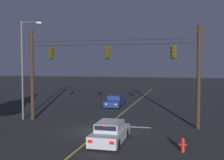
{
  "coord_description": "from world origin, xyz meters",
  "views": [
    {
      "loc": [
        5.97,
        -20.1,
        5.07
      ],
      "look_at": [
        0.0,
        3.57,
        3.7
      ],
      "focal_mm": 44.65,
      "sensor_mm": 36.0,
      "label": 1
    }
  ],
  "objects_px": {
    "fire_hydrant": "(183,145)",
    "traffic_light_centre": "(174,52)",
    "traffic_light_left_inner": "(107,52)",
    "traffic_light_leftmost": "(51,53)",
    "car_oncoming_lead": "(115,101)",
    "car_waiting_near_lane": "(110,133)",
    "street_lamp_corner": "(25,62)"
  },
  "relations": [
    {
      "from": "fire_hydrant",
      "to": "traffic_light_centre",
      "type": "bearing_deg",
      "value": 97.01
    },
    {
      "from": "traffic_light_left_inner",
      "to": "fire_hydrant",
      "type": "relative_size",
      "value": 1.45
    },
    {
      "from": "traffic_light_left_inner",
      "to": "fire_hydrant",
      "type": "bearing_deg",
      "value": -45.41
    },
    {
      "from": "traffic_light_leftmost",
      "to": "car_oncoming_lead",
      "type": "relative_size",
      "value": 0.28
    },
    {
      "from": "traffic_light_centre",
      "to": "fire_hydrant",
      "type": "bearing_deg",
      "value": -82.99
    },
    {
      "from": "traffic_light_centre",
      "to": "traffic_light_leftmost",
      "type": "bearing_deg",
      "value": 180.0
    },
    {
      "from": "traffic_light_left_inner",
      "to": "fire_hydrant",
      "type": "distance_m",
      "value": 10.5
    },
    {
      "from": "traffic_light_left_inner",
      "to": "car_oncoming_lead",
      "type": "distance_m",
      "value": 11.32
    },
    {
      "from": "traffic_light_left_inner",
      "to": "car_waiting_near_lane",
      "type": "bearing_deg",
      "value": -73.15
    },
    {
      "from": "traffic_light_centre",
      "to": "car_oncoming_lead",
      "type": "xyz_separation_m",
      "value": [
        -7.1,
        9.79,
        -5.43
      ]
    },
    {
      "from": "traffic_light_leftmost",
      "to": "fire_hydrant",
      "type": "xyz_separation_m",
      "value": [
        11.38,
        -6.31,
        -5.64
      ]
    },
    {
      "from": "car_waiting_near_lane",
      "to": "car_oncoming_lead",
      "type": "height_order",
      "value": "same"
    },
    {
      "from": "car_waiting_near_lane",
      "to": "traffic_light_centre",
      "type": "bearing_deg",
      "value": 54.94
    },
    {
      "from": "car_waiting_near_lane",
      "to": "traffic_light_left_inner",
      "type": "bearing_deg",
      "value": 106.85
    },
    {
      "from": "traffic_light_leftmost",
      "to": "car_waiting_near_lane",
      "type": "height_order",
      "value": "traffic_light_leftmost"
    },
    {
      "from": "traffic_light_centre",
      "to": "fire_hydrant",
      "type": "relative_size",
      "value": 1.45
    },
    {
      "from": "traffic_light_leftmost",
      "to": "street_lamp_corner",
      "type": "height_order",
      "value": "street_lamp_corner"
    },
    {
      "from": "traffic_light_left_inner",
      "to": "traffic_light_centre",
      "type": "xyz_separation_m",
      "value": [
        5.44,
        0.0,
        0.0
      ]
    },
    {
      "from": "street_lamp_corner",
      "to": "traffic_light_leftmost",
      "type": "bearing_deg",
      "value": 0.65
    },
    {
      "from": "traffic_light_leftmost",
      "to": "car_waiting_near_lane",
      "type": "bearing_deg",
      "value": -38.55
    },
    {
      "from": "traffic_light_leftmost",
      "to": "car_oncoming_lead",
      "type": "distance_m",
      "value": 11.73
    },
    {
      "from": "traffic_light_centre",
      "to": "car_waiting_near_lane",
      "type": "distance_m",
      "value": 8.56
    },
    {
      "from": "car_waiting_near_lane",
      "to": "street_lamp_corner",
      "type": "xyz_separation_m",
      "value": [
        -9.41,
        5.39,
        4.67
      ]
    },
    {
      "from": "traffic_light_leftmost",
      "to": "street_lamp_corner",
      "type": "xyz_separation_m",
      "value": [
        -2.61,
        -0.03,
        -0.76
      ]
    },
    {
      "from": "traffic_light_left_inner",
      "to": "car_waiting_near_lane",
      "type": "distance_m",
      "value": 7.85
    },
    {
      "from": "traffic_light_centre",
      "to": "fire_hydrant",
      "type": "height_order",
      "value": "traffic_light_centre"
    },
    {
      "from": "traffic_light_centre",
      "to": "street_lamp_corner",
      "type": "xyz_separation_m",
      "value": [
        -13.21,
        -0.03,
        -0.76
      ]
    },
    {
      "from": "car_oncoming_lead",
      "to": "traffic_light_left_inner",
      "type": "bearing_deg",
      "value": -80.4
    },
    {
      "from": "car_oncoming_lead",
      "to": "car_waiting_near_lane",
      "type": "bearing_deg",
      "value": -77.77
    },
    {
      "from": "car_oncoming_lead",
      "to": "street_lamp_corner",
      "type": "height_order",
      "value": "street_lamp_corner"
    },
    {
      "from": "traffic_light_left_inner",
      "to": "car_oncoming_lead",
      "type": "bearing_deg",
      "value": 99.6
    },
    {
      "from": "traffic_light_leftmost",
      "to": "car_oncoming_lead",
      "type": "height_order",
      "value": "traffic_light_leftmost"
    }
  ]
}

